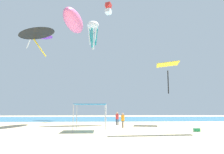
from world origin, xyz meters
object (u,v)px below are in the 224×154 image
object	(u,v)px
person_near_tent	(117,117)
kite_delta_black	(36,31)
kite_diamond_yellow	(168,66)
canopy_tent	(91,105)
person_leftmost	(123,119)
cooler_box	(197,130)
kite_delta_purple	(40,33)
kite_inflatable_pink	(74,21)
kite_octopus_white	(93,27)
kite_box_red	(108,8)

from	to	relation	value
person_near_tent	kite_delta_black	distance (m)	14.77
person_near_tent	kite_diamond_yellow	xyz separation A→B (m)	(7.21, 0.61, 7.14)
canopy_tent	kite_diamond_yellow	world-z (taller)	kite_diamond_yellow
person_leftmost	cooler_box	world-z (taller)	person_leftmost
kite_delta_purple	kite_inflatable_pink	bearing A→B (deg)	-108.78
person_near_tent	person_leftmost	bearing A→B (deg)	145.26
cooler_box	person_near_tent	bearing A→B (deg)	126.72
canopy_tent	kite_delta_black	xyz separation A→B (m)	(-6.29, 2.51, 8.38)
canopy_tent	person_near_tent	world-z (taller)	canopy_tent
cooler_box	kite_octopus_white	world-z (taller)	kite_octopus_white
canopy_tent	kite_delta_purple	size ratio (longest dim) A/B	0.51
kite_delta_black	kite_box_red	bearing A→B (deg)	149.52
canopy_tent	kite_delta_purple	world-z (taller)	kite_delta_purple
kite_octopus_white	kite_diamond_yellow	world-z (taller)	kite_octopus_white
kite_diamond_yellow	kite_inflatable_pink	bearing A→B (deg)	96.49
person_leftmost	person_near_tent	bearing A→B (deg)	13.69
kite_delta_purple	kite_inflatable_pink	size ratio (longest dim) A/B	0.77
person_leftmost	kite_inflatable_pink	size ratio (longest dim) A/B	0.19
canopy_tent	kite_box_red	xyz separation A→B (m)	(2.50, 21.01, 19.67)
person_near_tent	kite_box_red	world-z (taller)	kite_box_red
kite_delta_purple	person_leftmost	bearing A→B (deg)	-105.60
kite_diamond_yellow	kite_delta_black	bearing A→B (deg)	122.59
canopy_tent	kite_diamond_yellow	xyz separation A→B (m)	(10.44, 8.65, 5.67)
kite_octopus_white	kite_diamond_yellow	size ratio (longest dim) A/B	1.41
canopy_tent	kite_delta_purple	xyz separation A→B (m)	(-10.28, 18.72, 13.44)
person_leftmost	kite_delta_black	world-z (taller)	kite_delta_black
cooler_box	kite_delta_purple	size ratio (longest dim) A/B	0.09
canopy_tent	kite_inflatable_pink	world-z (taller)	kite_inflatable_pink
kite_diamond_yellow	person_leftmost	bearing A→B (deg)	137.13
kite_delta_purple	kite_inflatable_pink	world-z (taller)	kite_inflatable_pink
person_near_tent	kite_delta_purple	xyz separation A→B (m)	(-13.51, 10.69, 14.91)
kite_box_red	cooler_box	bearing A→B (deg)	-43.17
kite_diamond_yellow	cooler_box	bearing A→B (deg)	-169.78
canopy_tent	cooler_box	distance (m)	10.38
kite_inflatable_pink	kite_delta_black	bearing A→B (deg)	-17.60
person_near_tent	kite_box_red	size ratio (longest dim) A/B	0.68
kite_delta_black	person_near_tent	bearing A→B (deg)	115.04
canopy_tent	cooler_box	size ratio (longest dim) A/B	5.90
canopy_tent	cooler_box	world-z (taller)	canopy_tent
kite_octopus_white	cooler_box	bearing A→B (deg)	-26.80
person_near_tent	kite_delta_purple	bearing A→B (deg)	12.38
canopy_tent	kite_box_red	bearing A→B (deg)	83.22
person_near_tent	kite_octopus_white	world-z (taller)	kite_octopus_white
canopy_tent	person_near_tent	distance (m)	8.78
person_near_tent	kite_inflatable_pink	world-z (taller)	kite_inflatable_pink
person_near_tent	kite_octopus_white	size ratio (longest dim) A/B	0.28
canopy_tent	person_leftmost	xyz separation A→B (m)	(3.56, 3.89, -1.49)
canopy_tent	kite_delta_black	size ratio (longest dim) A/B	0.77
person_leftmost	kite_delta_black	xyz separation A→B (m)	(-9.86, -1.38, 9.87)
person_near_tent	kite_box_red	bearing A→B (deg)	-36.03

